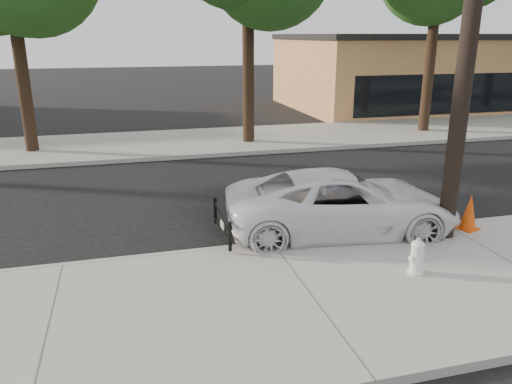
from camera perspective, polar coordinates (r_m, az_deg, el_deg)
The scene contains 9 objects.
ground at distance 12.10m, azimuth -1.03°, elevation -2.57°, with size 120.00×120.00×0.00m, color black.
near_sidewalk at distance 8.33m, azimuth 6.25°, elevation -11.94°, with size 90.00×4.40×0.15m, color gray.
far_sidewalk at distance 20.14m, azimuth -6.89°, elevation 5.71°, with size 90.00×5.00×0.15m, color gray.
curb_near at distance 10.20m, azimuth 1.82°, elevation -6.10°, with size 90.00×0.12×0.16m, color #9E9B93.
building_main at distance 32.95m, azimuth 20.26°, elevation 12.74°, with size 18.00×10.00×4.00m, color tan.
utility_pole at distance 10.47m, azimuth 23.56°, elevation 19.11°, with size 1.40×0.34×9.00m.
police_cruiser at distance 10.92m, azimuth 9.71°, elevation -1.25°, with size 2.29×4.97×1.38m, color white.
fire_hydrant at distance 9.22m, azimuth 17.90°, elevation -7.13°, with size 0.33×0.30×0.61m.
traffic_cone at distance 11.63m, azimuth 23.20°, elevation -2.14°, with size 0.51×0.51×0.78m.
Camera 1 is at (-2.71, -11.04, 4.16)m, focal length 35.00 mm.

